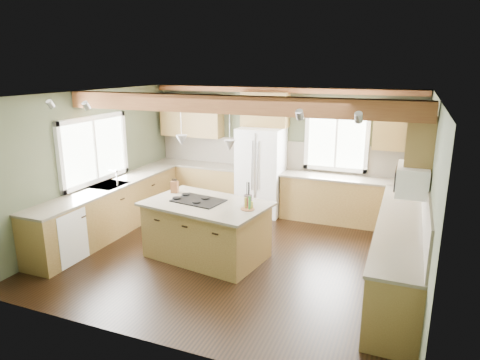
% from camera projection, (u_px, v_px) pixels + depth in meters
% --- Properties ---
extents(floor, '(5.60, 5.60, 0.00)m').
position_uv_depth(floor, '(235.00, 254.00, 7.06)').
color(floor, black).
rests_on(floor, ground).
extents(ceiling, '(5.60, 5.60, 0.00)m').
position_uv_depth(ceiling, '(235.00, 94.00, 6.39)').
color(ceiling, silver).
rests_on(ceiling, wall_back).
extents(wall_back, '(5.60, 0.00, 5.60)m').
position_uv_depth(wall_back, '(281.00, 150.00, 8.96)').
color(wall_back, '#424A35').
rests_on(wall_back, ground).
extents(wall_left, '(0.00, 5.00, 5.00)m').
position_uv_depth(wall_left, '(92.00, 164.00, 7.73)').
color(wall_left, '#424A35').
rests_on(wall_left, ground).
extents(wall_right, '(0.00, 5.00, 5.00)m').
position_uv_depth(wall_right, '(428.00, 198.00, 5.72)').
color(wall_right, '#424A35').
rests_on(wall_right, ground).
extents(ceiling_beam, '(5.55, 0.26, 0.26)m').
position_uv_depth(ceiling_beam, '(229.00, 104.00, 6.21)').
color(ceiling_beam, brown).
rests_on(ceiling_beam, ceiling).
extents(soffit_trim, '(5.55, 0.20, 0.10)m').
position_uv_depth(soffit_trim, '(281.00, 90.00, 8.55)').
color(soffit_trim, brown).
rests_on(soffit_trim, ceiling).
extents(backsplash_back, '(5.58, 0.03, 0.58)m').
position_uv_depth(backsplash_back, '(280.00, 154.00, 8.97)').
color(backsplash_back, brown).
rests_on(backsplash_back, wall_back).
extents(backsplash_right, '(0.03, 3.70, 0.58)m').
position_uv_depth(backsplash_right, '(426.00, 203.00, 5.79)').
color(backsplash_right, brown).
rests_on(backsplash_right, wall_right).
extents(base_cab_back_left, '(2.02, 0.60, 0.88)m').
position_uv_depth(base_cab_back_left, '(199.00, 184.00, 9.56)').
color(base_cab_back_left, brown).
rests_on(base_cab_back_left, floor).
extents(counter_back_left, '(2.06, 0.64, 0.04)m').
position_uv_depth(counter_back_left, '(198.00, 164.00, 9.44)').
color(counter_back_left, brown).
rests_on(counter_back_left, base_cab_back_left).
extents(base_cab_back_right, '(2.62, 0.60, 0.88)m').
position_uv_depth(base_cab_back_right, '(348.00, 201.00, 8.38)').
color(base_cab_back_right, brown).
rests_on(base_cab_back_right, floor).
extents(counter_back_right, '(2.66, 0.64, 0.04)m').
position_uv_depth(counter_back_right, '(350.00, 179.00, 8.26)').
color(counter_back_right, brown).
rests_on(counter_back_right, base_cab_back_right).
extents(base_cab_left, '(0.60, 3.70, 0.88)m').
position_uv_depth(base_cab_left, '(111.00, 210.00, 7.89)').
color(base_cab_left, brown).
rests_on(base_cab_left, floor).
extents(counter_left, '(0.64, 3.74, 0.04)m').
position_uv_depth(counter_left, '(109.00, 186.00, 7.77)').
color(counter_left, brown).
rests_on(counter_left, base_cab_left).
extents(base_cab_right, '(0.60, 3.70, 0.88)m').
position_uv_depth(base_cab_right, '(398.00, 252.00, 6.09)').
color(base_cab_right, brown).
rests_on(base_cab_right, floor).
extents(counter_right, '(0.64, 3.74, 0.04)m').
position_uv_depth(counter_right, '(401.00, 222.00, 5.97)').
color(counter_right, brown).
rests_on(counter_right, base_cab_right).
extents(upper_cab_back_left, '(1.40, 0.35, 0.90)m').
position_uv_depth(upper_cab_back_left, '(192.00, 116.00, 9.36)').
color(upper_cab_back_left, brown).
rests_on(upper_cab_back_left, wall_back).
extents(upper_cab_over_fridge, '(0.96, 0.35, 0.70)m').
position_uv_depth(upper_cab_over_fridge, '(265.00, 109.00, 8.69)').
color(upper_cab_over_fridge, brown).
rests_on(upper_cab_over_fridge, wall_back).
extents(upper_cab_right, '(0.35, 2.20, 0.90)m').
position_uv_depth(upper_cab_right, '(419.00, 139.00, 6.42)').
color(upper_cab_right, brown).
rests_on(upper_cab_right, wall_right).
extents(upper_cab_back_corner, '(0.90, 0.35, 0.90)m').
position_uv_depth(upper_cab_back_corner, '(400.00, 126.00, 7.81)').
color(upper_cab_back_corner, brown).
rests_on(upper_cab_back_corner, wall_back).
extents(window_left, '(0.04, 1.60, 1.05)m').
position_uv_depth(window_left, '(94.00, 150.00, 7.70)').
color(window_left, white).
rests_on(window_left, wall_left).
extents(window_back, '(1.10, 0.04, 1.00)m').
position_uv_depth(window_back, '(336.00, 142.00, 8.47)').
color(window_back, white).
rests_on(window_back, wall_back).
extents(sink, '(0.50, 0.65, 0.03)m').
position_uv_depth(sink, '(109.00, 186.00, 7.77)').
color(sink, '#262628').
rests_on(sink, counter_left).
extents(faucet, '(0.02, 0.02, 0.28)m').
position_uv_depth(faucet, '(117.00, 179.00, 7.67)').
color(faucet, '#B2B2B7').
rests_on(faucet, sink).
extents(dishwasher, '(0.60, 0.60, 0.84)m').
position_uv_depth(dishwasher, '(59.00, 235.00, 6.73)').
color(dishwasher, white).
rests_on(dishwasher, floor).
extents(oven, '(0.60, 0.72, 0.84)m').
position_uv_depth(oven, '(393.00, 297.00, 4.93)').
color(oven, white).
rests_on(oven, floor).
extents(microwave, '(0.40, 0.70, 0.38)m').
position_uv_depth(microwave, '(412.00, 180.00, 5.69)').
color(microwave, white).
rests_on(microwave, wall_right).
extents(pendant_left, '(0.18, 0.18, 0.16)m').
position_uv_depth(pendant_left, '(182.00, 140.00, 6.73)').
color(pendant_left, '#B2B2B7').
rests_on(pendant_left, ceiling).
extents(pendant_right, '(0.18, 0.18, 0.16)m').
position_uv_depth(pendant_right, '(230.00, 145.00, 6.28)').
color(pendant_right, '#B2B2B7').
rests_on(pendant_right, ceiling).
extents(refrigerator, '(0.90, 0.74, 1.80)m').
position_uv_depth(refrigerator, '(261.00, 171.00, 8.84)').
color(refrigerator, silver).
rests_on(refrigerator, floor).
extents(island, '(1.94, 1.37, 0.88)m').
position_uv_depth(island, '(207.00, 231.00, 6.88)').
color(island, brown).
rests_on(island, floor).
extents(island_top, '(2.08, 1.50, 0.04)m').
position_uv_depth(island_top, '(206.00, 204.00, 6.76)').
color(island_top, brown).
rests_on(island_top, island).
extents(cooktop, '(0.85, 0.63, 0.02)m').
position_uv_depth(cooktop, '(198.00, 201.00, 6.83)').
color(cooktop, black).
rests_on(cooktop, island_top).
extents(knife_block, '(0.13, 0.11, 0.20)m').
position_uv_depth(knife_block, '(175.00, 187.00, 7.27)').
color(knife_block, brown).
rests_on(knife_block, island_top).
extents(utensil_crock, '(0.13, 0.13, 0.17)m').
position_uv_depth(utensil_crock, '(248.00, 200.00, 6.60)').
color(utensil_crock, '#473D39').
rests_on(utensil_crock, island_top).
extents(bottle_tray, '(0.26, 0.26, 0.20)m').
position_uv_depth(bottle_tray, '(248.00, 203.00, 6.42)').
color(bottle_tray, brown).
rests_on(bottle_tray, island_top).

